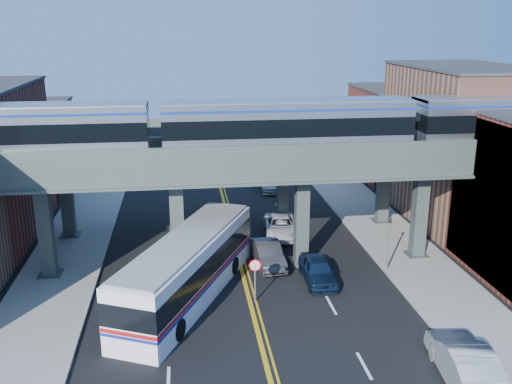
% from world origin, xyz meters
% --- Properties ---
extents(ground, '(120.00, 120.00, 0.00)m').
position_xyz_m(ground, '(0.00, 0.00, 0.00)').
color(ground, black).
rests_on(ground, ground).
extents(sidewalk_west, '(5.00, 70.00, 0.16)m').
position_xyz_m(sidewalk_west, '(-11.50, 10.00, 0.08)').
color(sidewalk_west, gray).
rests_on(sidewalk_west, ground).
extents(sidewalk_east, '(5.00, 70.00, 0.16)m').
position_xyz_m(sidewalk_east, '(11.50, 10.00, 0.08)').
color(sidewalk_east, gray).
rests_on(sidewalk_east, ground).
extents(building_west_c, '(8.00, 10.00, 8.00)m').
position_xyz_m(building_west_c, '(-18.50, 29.00, 4.00)').
color(building_west_c, '#96624D').
rests_on(building_west_c, ground).
extents(building_east_b, '(8.00, 14.00, 12.00)m').
position_xyz_m(building_east_b, '(18.50, 16.00, 6.00)').
color(building_east_b, '#96624D').
rests_on(building_east_b, ground).
extents(building_east_c, '(8.00, 10.00, 9.00)m').
position_xyz_m(building_east_c, '(18.50, 29.00, 4.50)').
color(building_east_c, brown).
rests_on(building_east_c, ground).
extents(mural_panel, '(0.10, 9.50, 9.50)m').
position_xyz_m(mural_panel, '(14.55, 4.00, 4.75)').
color(mural_panel, teal).
rests_on(mural_panel, ground).
extents(elevated_viaduct_near, '(52.00, 3.60, 7.40)m').
position_xyz_m(elevated_viaduct_near, '(0.00, 8.00, 6.47)').
color(elevated_viaduct_near, '#3D4743').
rests_on(elevated_viaduct_near, ground).
extents(elevated_viaduct_far, '(52.00, 3.60, 7.40)m').
position_xyz_m(elevated_viaduct_far, '(0.00, 15.00, 6.47)').
color(elevated_viaduct_far, '#3D4743').
rests_on(elevated_viaduct_far, ground).
extents(transit_train, '(47.29, 2.96, 3.46)m').
position_xyz_m(transit_train, '(2.95, 8.00, 9.27)').
color(transit_train, black).
rests_on(transit_train, elevated_viaduct_near).
extents(stop_sign, '(0.76, 0.09, 2.63)m').
position_xyz_m(stop_sign, '(0.30, 3.00, 1.76)').
color(stop_sign, slate).
rests_on(stop_sign, ground).
extents(traffic_signal, '(0.15, 0.18, 4.10)m').
position_xyz_m(traffic_signal, '(9.20, 6.00, 2.30)').
color(traffic_signal, slate).
rests_on(traffic_signal, ground).
extents(transit_bus, '(8.54, 13.76, 3.54)m').
position_xyz_m(transit_bus, '(-3.44, 3.99, 1.82)').
color(transit_bus, white).
rests_on(transit_bus, ground).
extents(car_lane_a, '(1.81, 4.49, 1.53)m').
position_xyz_m(car_lane_a, '(4.45, 5.12, 0.76)').
color(car_lane_a, '#0E1D35').
rests_on(car_lane_a, ground).
extents(car_lane_b, '(1.91, 4.73, 1.53)m').
position_xyz_m(car_lane_b, '(1.80, 7.99, 0.76)').
color(car_lane_b, '#2C2B2D').
rests_on(car_lane_b, ground).
extents(car_lane_c, '(2.87, 5.31, 1.41)m').
position_xyz_m(car_lane_c, '(3.58, 13.36, 0.71)').
color(car_lane_c, silver).
rests_on(car_lane_c, ground).
extents(car_lane_d, '(2.02, 4.93, 1.43)m').
position_xyz_m(car_lane_d, '(4.65, 25.64, 0.71)').
color(car_lane_d, '#ABAAAF').
rests_on(car_lane_d, ground).
extents(car_parked_curb, '(2.57, 5.77, 1.84)m').
position_xyz_m(car_parked_curb, '(8.50, -5.65, 0.92)').
color(car_parked_curb, '#A5A4A8').
rests_on(car_parked_curb, ground).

